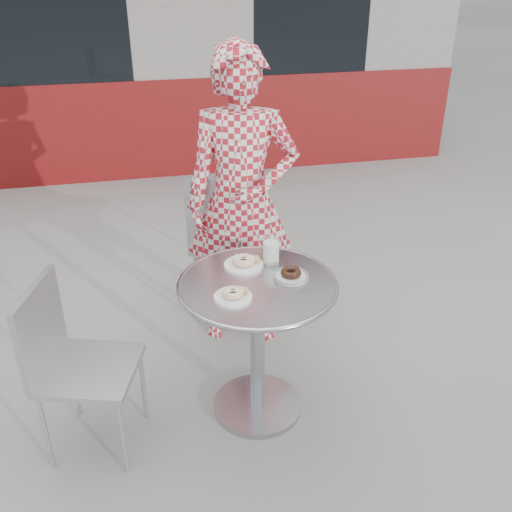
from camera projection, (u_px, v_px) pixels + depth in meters
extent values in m
plane|color=gray|center=(254.00, 404.00, 3.01)|extent=(60.00, 60.00, 0.00)
cube|color=gray|center=(157.00, 7.00, 7.12)|extent=(6.00, 4.00, 3.00)
cube|color=maroon|center=(178.00, 127.00, 5.94)|extent=(6.02, 0.20, 1.00)
cube|color=black|center=(35.00, 4.00, 5.09)|extent=(1.60, 0.04, 1.40)
cube|color=black|center=(313.00, 0.00, 5.59)|extent=(1.20, 0.04, 1.40)
cylinder|color=#BBBBC0|center=(257.00, 405.00, 2.99)|extent=(0.46, 0.46, 0.03)
cylinder|color=#BBBBC0|center=(258.00, 349.00, 2.81)|extent=(0.07, 0.07, 0.73)
cylinder|color=#BBBBC0|center=(258.00, 285.00, 2.64)|extent=(0.73, 0.73, 0.02)
torus|color=#BBBBC0|center=(258.00, 285.00, 2.64)|extent=(0.76, 0.76, 0.03)
cube|color=#B0B3B9|center=(233.00, 239.00, 3.62)|extent=(0.60, 0.60, 0.03)
cube|color=#B0B3B9|center=(226.00, 218.00, 3.30)|extent=(0.45, 0.19, 0.47)
cube|color=#B0B3B9|center=(90.00, 370.00, 2.58)|extent=(0.51, 0.51, 0.03)
cube|color=#B0B3B9|center=(40.00, 328.00, 2.49)|extent=(0.15, 0.40, 0.41)
imported|color=maroon|center=(242.00, 202.00, 3.21)|extent=(0.71, 0.55, 1.74)
cylinder|color=white|center=(244.00, 265.00, 2.77)|extent=(0.19, 0.19, 0.01)
torus|color=#DA8A54|center=(244.00, 260.00, 2.76)|extent=(0.11, 0.11, 0.04)
sphere|color=#B77A3F|center=(256.00, 259.00, 2.77)|extent=(0.04, 0.04, 0.04)
cylinder|color=white|center=(233.00, 297.00, 2.51)|extent=(0.17, 0.17, 0.01)
torus|color=#DA8A54|center=(233.00, 293.00, 2.50)|extent=(0.10, 0.10, 0.03)
sphere|color=#B77A3F|center=(245.00, 290.00, 2.52)|extent=(0.03, 0.03, 0.03)
cylinder|color=white|center=(291.00, 276.00, 2.67)|extent=(0.16, 0.16, 0.01)
torus|color=black|center=(291.00, 272.00, 2.66)|extent=(0.10, 0.10, 0.03)
torus|color=black|center=(291.00, 276.00, 2.67)|extent=(0.17, 0.17, 0.01)
cylinder|color=white|center=(271.00, 252.00, 2.78)|extent=(0.08, 0.08, 0.11)
cylinder|color=white|center=(271.00, 250.00, 2.77)|extent=(0.08, 0.08, 0.13)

